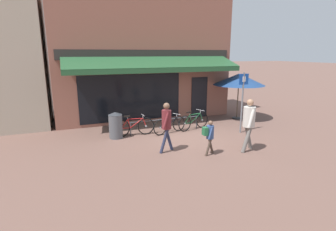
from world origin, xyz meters
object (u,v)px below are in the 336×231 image
Objects in this scene: bicycle_black at (170,125)px; pedestrian_adult at (166,122)px; litter_bin at (116,125)px; cafe_parasol at (239,79)px; parking_sign at (243,97)px; pedestrian_second_adult at (249,120)px; bicycle_red at (134,127)px; bicycle_green at (194,121)px; pedestrian_child at (209,134)px.

pedestrian_adult is (-0.88, -1.93, 0.70)m from bicycle_black.
litter_bin is at bearing 159.77° from bicycle_black.
parking_sign is at bearing -122.08° from cafe_parasol.
pedestrian_second_adult is 0.72× the size of cafe_parasol.
pedestrian_second_adult is 2.19m from parking_sign.
bicycle_red is at bearing 163.99° from parking_sign.
bicycle_green is at bearing -162.47° from cafe_parasol.
pedestrian_second_adult reaches higher than pedestrian_adult.
bicycle_green is 3.00m from pedestrian_adult.
pedestrian_child is (0.32, -2.71, 0.38)m from bicycle_black.
bicycle_black is 2.76m from pedestrian_child.
pedestrian_child reaches higher than bicycle_green.
pedestrian_second_adult is (1.76, -2.86, 0.75)m from bicycle_black.
bicycle_red is 2.34m from pedestrian_adult.
bicycle_red is 0.68× the size of cafe_parasol.
bicycle_black is at bearing -165.61° from cafe_parasol.
bicycle_red is 1.01× the size of pedestrian_adult.
bicycle_black is (1.49, -0.23, -0.03)m from bicycle_red.
bicycle_red is at bearing 3.56° from litter_bin.
cafe_parasol is at bearing 30.98° from pedestrian_adult.
pedestrian_second_adult is at bearing -73.84° from bicycle_black.
parking_sign is at bearing 34.53° from pedestrian_child.
cafe_parasol is (3.83, 3.78, 1.29)m from pedestrian_child.
pedestrian_adult is 0.94× the size of pedestrian_second_adult.
parking_sign is (1.09, 1.84, 0.45)m from pedestrian_second_adult.
bicycle_red is 4.67m from parking_sign.
bicycle_green is 3.52m from cafe_parasol.
pedestrian_second_adult is (1.44, -0.14, 0.37)m from pedestrian_child.
bicycle_red is at bearing 106.10° from pedestrian_adult.
pedestrian_child reaches higher than litter_bin.
parking_sign reaches higher than litter_bin.
bicycle_black is 1.53× the size of litter_bin.
litter_bin is 0.42× the size of parking_sign.
pedestrian_second_adult reaches higher than bicycle_red.
bicycle_green is at bearing -0.90° from litter_bin.
cafe_parasol is at bearing 45.23° from pedestrian_child.
pedestrian_child is 0.64× the size of pedestrian_second_adult.
pedestrian_child is at bearing -98.70° from bicycle_black.
litter_bin is (-2.55, 2.90, -0.20)m from pedestrian_child.
pedestrian_second_adult is at bearing -37.31° from litter_bin.
bicycle_red is 4.55m from pedestrian_second_adult.
bicycle_red is 1.03× the size of bicycle_green.
pedestrian_second_adult is at bearing -5.13° from pedestrian_child.
parking_sign is at bearing -13.29° from litter_bin.
pedestrian_adult is at bearing -166.30° from parking_sign.
parking_sign is 1.00× the size of cafe_parasol.
bicycle_red is 1.64× the size of litter_bin.
cafe_parasol is at bearing 58.16° from pedestrian_second_adult.
parking_sign is at bearing -13.85° from bicycle_red.
bicycle_green is at bearing -9.24° from bicycle_black.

